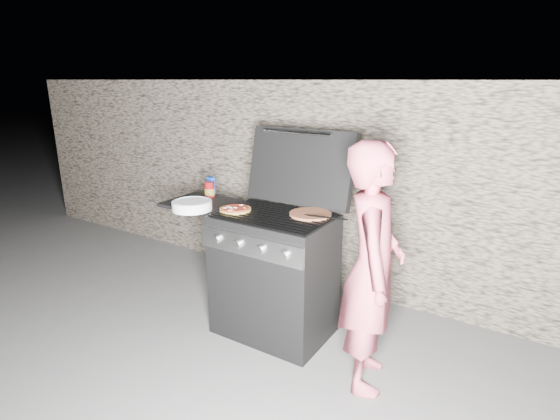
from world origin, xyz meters
The scene contains 10 objects.
ground centered at (0.00, 0.00, 0.00)m, with size 50.00×50.00×0.00m, color #525151.
stone_wall centered at (0.00, 1.05, 0.90)m, with size 8.00×0.35×1.80m, color gray.
gas_grill centered at (-0.25, 0.00, 0.46)m, with size 1.34×0.79×0.91m, color black, non-canonical shape.
pizza_topped centered at (-0.28, -0.07, 0.92)m, with size 0.22×0.22×0.03m, color #DAAA53, non-canonical shape.
pizza_plain centered at (0.22, 0.12, 0.92)m, with size 0.29×0.29×0.02m, color #AE7048.
sauce_jar centered at (-0.71, 0.15, 0.96)m, with size 0.08×0.08×0.12m, color maroon.
blue_carton centered at (-0.76, 0.23, 0.97)m, with size 0.06×0.04×0.14m, color #0F37B7.
plate_stack centered at (-0.57, -0.20, 0.94)m, with size 0.29×0.29×0.07m, color white.
person centered at (0.78, -0.15, 0.75)m, with size 0.55×0.36×1.50m, color #C75063.
tongs centered at (0.38, 0.00, 0.95)m, with size 0.01×0.01×0.43m, color black.
Camera 1 is at (1.57, -2.41, 1.80)m, focal length 28.00 mm.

